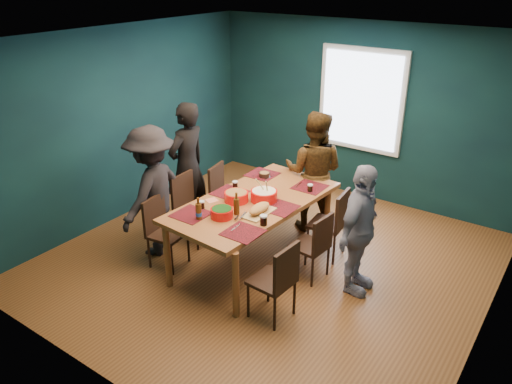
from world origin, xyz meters
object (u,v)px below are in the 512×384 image
chair_left_mid (189,203)px  person_far_left (187,166)px  dining_table (254,206)px  chair_right_near (278,277)px  chair_left_near (161,226)px  person_right (359,231)px  bowl_salad (236,196)px  person_near_left (152,192)px  chair_right_mid (316,242)px  cutting_board (259,209)px  chair_left_far (223,191)px  chair_right_far (334,219)px  person_back (314,172)px  bowl_dumpling (264,195)px  bowl_herbs (222,212)px

chair_left_mid → person_far_left: (-0.29, 0.33, 0.35)m
dining_table → chair_right_near: chair_right_near is taller
dining_table → chair_left_near: bearing=-137.6°
person_right → bowl_salad: person_right is taller
person_near_left → chair_right_mid: bearing=96.3°
cutting_board → chair_left_near: bearing=-158.8°
chair_left_far → chair_left_near: (0.03, -1.24, -0.00)m
chair_right_mid → person_far_left: size_ratio=0.47×
chair_left_far → person_far_left: 0.60m
person_far_left → person_near_left: bearing=10.2°
chair_right_far → person_back: bearing=132.0°
chair_right_near → person_right: person_right is taller
bowl_dumpling → person_far_left: bearing=171.4°
bowl_herbs → person_back: bearing=83.5°
person_near_left → cutting_board: 1.46m
person_back → chair_left_mid: bearing=30.3°
chair_right_near → person_near_left: bearing=176.5°
chair_left_near → chair_right_far: 2.12m
chair_right_near → chair_right_mid: bearing=97.2°
chair_left_near → chair_right_mid: (1.70, 0.78, -0.03)m
chair_left_mid → person_far_left: size_ratio=0.52×
dining_table → cutting_board: (0.26, -0.26, 0.13)m
dining_table → person_back: size_ratio=1.35×
chair_left_near → chair_right_far: size_ratio=0.97×
chair_right_near → chair_left_mid: bearing=162.4°
chair_left_far → chair_left_near: 1.24m
person_back → bowl_dumpling: bearing=71.0°
cutting_board → chair_right_near: bearing=-41.3°
chair_right_far → person_far_left: size_ratio=0.51×
chair_left_mid → bowl_herbs: 1.16m
bowl_herbs → person_right: bearing=28.3°
chair_right_mid → dining_table: bearing=-168.5°
chair_right_mid → chair_right_near: 0.88m
chair_left_far → bowl_dumpling: bowl_dumpling is taller
person_back → bowl_herbs: 1.76m
bowl_herbs → person_far_left: bearing=146.6°
bowl_salad → bowl_dumpling: bowl_dumpling is taller
chair_right_far → chair_right_near: chair_right_far is taller
person_far_left → bowl_salad: size_ratio=6.18×
chair_left_mid → person_near_left: person_near_left is taller
person_right → cutting_board: size_ratio=2.91×
chair_right_mid → person_back: size_ratio=0.50×
person_right → bowl_herbs: bearing=116.6°
chair_right_near → bowl_salad: 1.27m
bowl_salad → bowl_dumpling: 0.33m
chair_right_mid → chair_right_near: chair_right_near is taller
cutting_board → bowl_herbs: bearing=-133.4°
person_right → person_back: bearing=46.3°
bowl_dumpling → chair_right_near: bearing=-48.4°
chair_right_mid → person_back: person_back is taller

